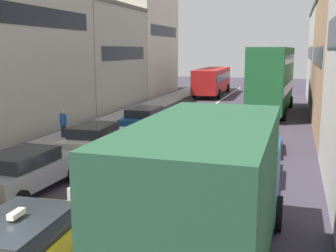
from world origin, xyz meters
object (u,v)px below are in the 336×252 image
object	(u,v)px
coupe_centre_lane_fourth	(199,124)
sedan_right_lane_behind_truck	(243,159)
wagon_right_lane_far	(253,134)
bus_far_queue_secondary	(212,79)
hatchback_centre_lane_third	(168,142)
sedan_left_lane_third	(95,139)
wagon_left_lane_second	(25,170)
sedan_left_lane_fourth	(145,119)
pedestrian_near_kerb	(63,123)
sedan_centre_lane_second	(126,178)
bus_mid_queue_primary	(272,77)
taxi_centre_lane_front	(23,247)
removalist_box_truck	(213,191)

from	to	relation	value
coupe_centre_lane_fourth	sedan_right_lane_behind_truck	distance (m)	7.79
wagon_right_lane_far	bus_far_queue_secondary	distance (m)	25.06
hatchback_centre_lane_third	sedan_left_lane_third	distance (m)	3.43
wagon_left_lane_second	sedan_right_lane_behind_truck	bearing A→B (deg)	-60.54
wagon_left_lane_second	sedan_right_lane_behind_truck	distance (m)	7.90
sedan_left_lane_fourth	pedestrian_near_kerb	bearing A→B (deg)	134.54
sedan_centre_lane_second	hatchback_centre_lane_third	world-z (taller)	same
wagon_left_lane_second	bus_mid_queue_primary	world-z (taller)	bus_mid_queue_primary
taxi_centre_lane_front	wagon_left_lane_second	bearing A→B (deg)	32.16
removalist_box_truck	sedan_left_lane_third	xyz separation A→B (m)	(-7.21, 8.87, -1.18)
taxi_centre_lane_front	sedan_right_lane_behind_truck	size ratio (longest dim) A/B	1.02
bus_mid_queue_primary	sedan_right_lane_behind_truck	bearing A→B (deg)	-177.16
sedan_left_lane_fourth	pedestrian_near_kerb	xyz separation A→B (m)	(-3.51, -3.40, 0.15)
coupe_centre_lane_fourth	bus_mid_queue_primary	distance (m)	11.23
coupe_centre_lane_fourth	pedestrian_near_kerb	world-z (taller)	pedestrian_near_kerb
coupe_centre_lane_fourth	taxi_centre_lane_front	bearing A→B (deg)	-177.93
sedan_left_lane_third	bus_mid_queue_primary	world-z (taller)	bus_mid_queue_primary
sedan_centre_lane_second	bus_mid_queue_primary	size ratio (longest dim) A/B	0.41
sedan_right_lane_behind_truck	bus_mid_queue_primary	size ratio (longest dim) A/B	0.41
hatchback_centre_lane_third	bus_far_queue_secondary	world-z (taller)	bus_far_queue_secondary
wagon_right_lane_far	pedestrian_near_kerb	xyz separation A→B (m)	(-10.16, -0.71, 0.15)
sedan_left_lane_third	coupe_centre_lane_fourth	bearing A→B (deg)	-37.29
removalist_box_truck	sedan_left_lane_third	size ratio (longest dim) A/B	1.76
hatchback_centre_lane_third	sedan_left_lane_fourth	xyz separation A→B (m)	(-3.19, 5.73, 0.00)
wagon_right_lane_far	bus_mid_queue_primary	size ratio (longest dim) A/B	0.41
hatchback_centre_lane_third	wagon_right_lane_far	xyz separation A→B (m)	(3.46, 3.05, 0.00)
bus_far_queue_secondary	wagon_left_lane_second	bearing A→B (deg)	178.28
taxi_centre_lane_front	bus_far_queue_secondary	size ratio (longest dim) A/B	0.42
wagon_left_lane_second	sedan_right_lane_behind_truck	world-z (taller)	same
wagon_left_lane_second	wagon_right_lane_far	distance (m)	11.07
hatchback_centre_lane_third	bus_mid_queue_primary	xyz separation A→B (m)	(3.60, 15.62, 2.03)
removalist_box_truck	bus_far_queue_secondary	xyz separation A→B (m)	(-7.10, 36.36, -0.21)
hatchback_centre_lane_third	sedan_left_lane_third	bearing A→B (deg)	95.90
hatchback_centre_lane_third	sedan_left_lane_fourth	world-z (taller)	same
hatchback_centre_lane_third	sedan_centre_lane_second	bearing A→B (deg)	-177.20
wagon_left_lane_second	hatchback_centre_lane_third	world-z (taller)	same
wagon_left_lane_second	sedan_left_lane_third	xyz separation A→B (m)	(-0.00, 5.29, 0.00)
removalist_box_truck	bus_far_queue_secondary	bearing A→B (deg)	11.40
sedan_centre_lane_second	taxi_centre_lane_front	bearing A→B (deg)	178.71
sedan_centre_lane_second	sedan_right_lane_behind_truck	size ratio (longest dim) A/B	1.00
sedan_right_lane_behind_truck	pedestrian_near_kerb	size ratio (longest dim) A/B	2.60
sedan_right_lane_behind_truck	hatchback_centre_lane_third	bearing A→B (deg)	60.74
sedan_right_lane_behind_truck	bus_far_queue_secondary	world-z (taller)	bus_far_queue_secondary
sedan_centre_lane_second	sedan_right_lane_behind_truck	world-z (taller)	same
taxi_centre_lane_front	bus_far_queue_secondary	world-z (taller)	bus_far_queue_secondary
bus_mid_queue_primary	wagon_right_lane_far	bearing A→B (deg)	-177.71
sedan_left_lane_third	bus_far_queue_secondary	xyz separation A→B (m)	(0.12, 27.50, 0.96)
wagon_left_lane_second	sedan_right_lane_behind_truck	size ratio (longest dim) A/B	1.01
sedan_left_lane_third	pedestrian_near_kerb	distance (m)	4.23
pedestrian_near_kerb	sedan_centre_lane_second	bearing A→B (deg)	-118.63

